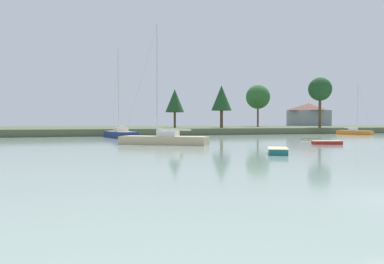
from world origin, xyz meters
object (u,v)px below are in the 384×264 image
Objects in this scene: dinghy_red at (327,143)px; dinghy_teal at (278,152)px; dinghy_cream at (311,140)px; sailboat_sand at (164,142)px; sailboat_orange at (354,133)px; sailboat_navy at (120,136)px.

dinghy_red is 0.95× the size of dinghy_teal.
dinghy_cream is 0.20× the size of sailboat_sand.
sailboat_orange is (23.44, 17.60, 0.12)m from dinghy_cream.
dinghy_red is at bearing 37.86° from dinghy_teal.
sailboat_orange is (27.52, 26.16, 0.09)m from dinghy_red.
sailboat_sand is (-17.58, 5.45, 0.15)m from dinghy_red.
sailboat_navy is 20.22m from sailboat_sand.
dinghy_teal reaches higher than dinghy_red.
dinghy_teal is 0.34× the size of sailboat_orange.
dinghy_teal is 0.26× the size of sailboat_sand.
sailboat_navy reaches higher than dinghy_cream.
dinghy_red is at bearing -136.45° from sailboat_orange.
dinghy_red is 0.23× the size of sailboat_navy.
sailboat_navy reaches higher than dinghy_teal.
dinghy_red is 1.26× the size of dinghy_cream.
dinghy_cream is 0.26× the size of sailboat_orange.
dinghy_teal is (7.45, -35.04, -0.14)m from sailboat_navy.
dinghy_teal is (-12.20, -9.48, 0.02)m from dinghy_red.
sailboat_sand is (-5.38, 14.93, 0.13)m from dinghy_teal.
dinghy_red is 0.25× the size of sailboat_sand.
dinghy_teal is at bearing -138.10° from sailboat_orange.
sailboat_orange is at bearing 24.67° from sailboat_sand.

